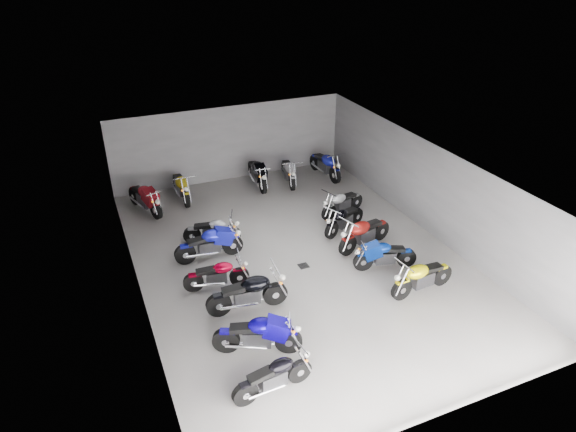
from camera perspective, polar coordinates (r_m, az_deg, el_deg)
name	(u,v)px	position (r m, az deg, el deg)	size (l,w,h in m)	color
ground	(297,258)	(16.87, 1.02, -4.70)	(14.00, 14.00, 0.00)	#9C9994
wall_back	(230,143)	(22.07, -6.44, 8.03)	(10.00, 0.10, 3.20)	slate
wall_left	(134,249)	(14.98, -16.71, -3.48)	(0.10, 14.00, 3.20)	slate
wall_right	(429,188)	(18.46, 15.40, 2.97)	(0.10, 14.00, 3.20)	slate
ceiling	(298,167)	(15.35, 1.13, 5.42)	(10.00, 14.00, 0.04)	black
drain_grate	(304,266)	(16.48, 1.74, -5.56)	(0.32, 0.32, 0.01)	black
motorcycle_left_a	(274,376)	(12.18, -1.58, -17.36)	(2.01, 0.45, 0.88)	black
motorcycle_left_b	(258,335)	(13.10, -3.31, -13.05)	(2.13, 1.06, 1.00)	black
motorcycle_left_c	(248,293)	(14.43, -4.44, -8.54)	(2.33, 0.51, 1.02)	black
motorcycle_left_d	(217,275)	(15.40, -7.87, -6.47)	(1.96, 0.53, 0.87)	black
motorcycle_left_e	(210,244)	(16.76, -8.69, -3.11)	(2.26, 0.45, 0.99)	black
motorcycle_left_f	(213,230)	(17.66, -8.38, -1.60)	(1.89, 0.82, 0.87)	black
motorcycle_right_b	(422,277)	(15.56, 14.65, -6.57)	(2.20, 0.49, 0.97)	black
motorcycle_right_c	(384,255)	(16.39, 10.66, -4.29)	(2.02, 0.65, 0.90)	black
motorcycle_right_d	(364,233)	(17.35, 8.46, -1.88)	(2.25, 0.77, 1.01)	black
motorcycle_right_e	(344,219)	(18.25, 6.24, -0.33)	(1.93, 0.94, 0.90)	black
motorcycle_right_f	(342,203)	(19.36, 6.02, 1.46)	(2.00, 0.71, 0.90)	black
motorcycle_back_a	(145,198)	(20.19, -15.61, 1.91)	(0.92, 2.26, 1.03)	black
motorcycle_back_b	(181,186)	(20.86, -11.79, 3.23)	(0.45, 2.30, 1.01)	black
motorcycle_back_d	(257,173)	(21.62, -3.42, 4.78)	(0.51, 2.38, 1.05)	black
motorcycle_back_e	(289,171)	(21.85, 0.07, 4.98)	(0.61, 2.19, 0.97)	black
motorcycle_back_f	(326,165)	(22.52, 4.19, 5.73)	(0.52, 2.35, 1.03)	black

